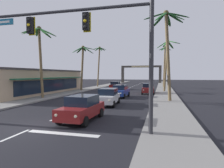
{
  "coord_description": "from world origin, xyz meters",
  "views": [
    {
      "loc": [
        7.16,
        -9.7,
        3.09
      ],
      "look_at": [
        2.66,
        8.0,
        2.2
      ],
      "focal_mm": 31.2,
      "sensor_mm": 36.0,
      "label": 1
    }
  ],
  "objects_px": {
    "palm_left_second": "(40,45)",
    "traffic_signal_mast": "(90,35)",
    "sedan_fifth_in_queue": "(120,91)",
    "palm_right_third": "(167,55)",
    "sedan_parked_nearest_kerb": "(148,88)",
    "palm_left_farthest": "(99,59)",
    "palm_right_second": "(167,36)",
    "sedan_oncoming_far": "(116,85)",
    "town_gateway_arch": "(141,72)",
    "sedan_third_in_queue": "(108,97)",
    "storefront_strip_left": "(37,82)",
    "palm_right_farthest": "(165,60)",
    "sedan_lead_at_stop_bar": "(82,108)",
    "palm_left_third": "(83,59)"
  },
  "relations": [
    {
      "from": "sedan_oncoming_far",
      "to": "palm_right_farthest",
      "type": "xyz_separation_m",
      "value": [
        9.87,
        9.14,
        5.77
      ]
    },
    {
      "from": "palm_left_second",
      "to": "palm_left_third",
      "type": "bearing_deg",
      "value": 86.21
    },
    {
      "from": "sedan_lead_at_stop_bar",
      "to": "palm_right_third",
      "type": "distance_m",
      "value": 24.84
    },
    {
      "from": "sedan_parked_nearest_kerb",
      "to": "palm_left_farthest",
      "type": "relative_size",
      "value": 0.45
    },
    {
      "from": "traffic_signal_mast",
      "to": "palm_left_farthest",
      "type": "bearing_deg",
      "value": 107.32
    },
    {
      "from": "sedan_third_in_queue",
      "to": "palm_left_third",
      "type": "xyz_separation_m",
      "value": [
        -9.01,
        14.84,
        5.19
      ]
    },
    {
      "from": "sedan_lead_at_stop_bar",
      "to": "palm_right_second",
      "type": "distance_m",
      "value": 13.77
    },
    {
      "from": "sedan_fifth_in_queue",
      "to": "palm_right_third",
      "type": "xyz_separation_m",
      "value": [
        6.28,
        9.72,
        5.67
      ]
    },
    {
      "from": "palm_left_third",
      "to": "traffic_signal_mast",
      "type": "bearing_deg",
      "value": -66.31
    },
    {
      "from": "palm_left_second",
      "to": "palm_left_third",
      "type": "distance_m",
      "value": 11.98
    },
    {
      "from": "sedan_lead_at_stop_bar",
      "to": "palm_right_third",
      "type": "height_order",
      "value": "palm_right_third"
    },
    {
      "from": "sedan_third_in_queue",
      "to": "storefront_strip_left",
      "type": "bearing_deg",
      "value": 149.59
    },
    {
      "from": "sedan_fifth_in_queue",
      "to": "storefront_strip_left",
      "type": "bearing_deg",
      "value": 174.35
    },
    {
      "from": "sedan_oncoming_far",
      "to": "palm_left_second",
      "type": "relative_size",
      "value": 0.48
    },
    {
      "from": "palm_left_third",
      "to": "town_gateway_arch",
      "type": "xyz_separation_m",
      "value": [
        7.08,
        36.91,
        -1.93
      ]
    },
    {
      "from": "palm_right_third",
      "to": "storefront_strip_left",
      "type": "bearing_deg",
      "value": -157.49
    },
    {
      "from": "palm_left_second",
      "to": "traffic_signal_mast",
      "type": "bearing_deg",
      "value": -46.89
    },
    {
      "from": "palm_left_third",
      "to": "palm_left_farthest",
      "type": "xyz_separation_m",
      "value": [
        -0.67,
        11.93,
        0.82
      ]
    },
    {
      "from": "sedan_lead_at_stop_bar",
      "to": "palm_left_second",
      "type": "relative_size",
      "value": 0.49
    },
    {
      "from": "palm_right_third",
      "to": "storefront_strip_left",
      "type": "distance_m",
      "value": 22.27
    },
    {
      "from": "traffic_signal_mast",
      "to": "palm_left_third",
      "type": "relative_size",
      "value": 1.23
    },
    {
      "from": "palm_left_second",
      "to": "palm_left_farthest",
      "type": "distance_m",
      "value": 23.85
    },
    {
      "from": "palm_left_second",
      "to": "palm_right_third",
      "type": "height_order",
      "value": "palm_left_second"
    },
    {
      "from": "sedan_parked_nearest_kerb",
      "to": "palm_left_second",
      "type": "xyz_separation_m",
      "value": [
        -13.01,
        -9.68,
        6.03
      ]
    },
    {
      "from": "palm_right_second",
      "to": "sedan_third_in_queue",
      "type": "bearing_deg",
      "value": -146.56
    },
    {
      "from": "sedan_oncoming_far",
      "to": "sedan_parked_nearest_kerb",
      "type": "height_order",
      "value": "same"
    },
    {
      "from": "palm_right_farthest",
      "to": "sedan_third_in_queue",
      "type": "bearing_deg",
      "value": -101.41
    },
    {
      "from": "palm_right_second",
      "to": "storefront_strip_left",
      "type": "relative_size",
      "value": 0.48
    },
    {
      "from": "town_gateway_arch",
      "to": "storefront_strip_left",
      "type": "bearing_deg",
      "value": -105.51
    },
    {
      "from": "sedan_oncoming_far",
      "to": "palm_left_farthest",
      "type": "distance_m",
      "value": 10.59
    },
    {
      "from": "sedan_third_in_queue",
      "to": "town_gateway_arch",
      "type": "distance_m",
      "value": 51.89
    },
    {
      "from": "sedan_oncoming_far",
      "to": "palm_left_second",
      "type": "bearing_deg",
      "value": -108.73
    },
    {
      "from": "sedan_oncoming_far",
      "to": "town_gateway_arch",
      "type": "height_order",
      "value": "town_gateway_arch"
    },
    {
      "from": "sedan_fifth_in_queue",
      "to": "palm_right_farthest",
      "type": "distance_m",
      "value": 23.98
    },
    {
      "from": "palm_right_third",
      "to": "palm_right_second",
      "type": "bearing_deg",
      "value": -91.4
    },
    {
      "from": "sedan_oncoming_far",
      "to": "town_gateway_arch",
      "type": "relative_size",
      "value": 0.31
    },
    {
      "from": "town_gateway_arch",
      "to": "palm_left_second",
      "type": "bearing_deg",
      "value": -99.16
    },
    {
      "from": "sedan_third_in_queue",
      "to": "palm_left_third",
      "type": "relative_size",
      "value": 0.54
    },
    {
      "from": "palm_right_third",
      "to": "town_gateway_arch",
      "type": "distance_m",
      "value": 36.17
    },
    {
      "from": "sedan_third_in_queue",
      "to": "sedan_parked_nearest_kerb",
      "type": "height_order",
      "value": "same"
    },
    {
      "from": "sedan_oncoming_far",
      "to": "town_gateway_arch",
      "type": "distance_m",
      "value": 31.8
    },
    {
      "from": "sedan_third_in_queue",
      "to": "sedan_fifth_in_queue",
      "type": "distance_m",
      "value": 6.85
    },
    {
      "from": "palm_left_farthest",
      "to": "palm_right_second",
      "type": "bearing_deg",
      "value": -55.95
    },
    {
      "from": "sedan_third_in_queue",
      "to": "storefront_strip_left",
      "type": "relative_size",
      "value": 0.21
    },
    {
      "from": "sedan_parked_nearest_kerb",
      "to": "palm_left_farthest",
      "type": "bearing_deg",
      "value": 132.3
    },
    {
      "from": "palm_right_third",
      "to": "palm_right_farthest",
      "type": "bearing_deg",
      "value": 90.92
    },
    {
      "from": "sedan_fifth_in_queue",
      "to": "sedan_lead_at_stop_bar",
      "type": "bearing_deg",
      "value": -89.03
    },
    {
      "from": "palm_right_second",
      "to": "palm_right_third",
      "type": "xyz_separation_m",
      "value": [
        0.31,
        12.73,
        -0.84
      ]
    },
    {
      "from": "palm_left_second",
      "to": "town_gateway_arch",
      "type": "xyz_separation_m",
      "value": [
        7.87,
        48.83,
        -2.78
      ]
    },
    {
      "from": "sedan_oncoming_far",
      "to": "palm_left_third",
      "type": "distance_m",
      "value": 9.01
    }
  ]
}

